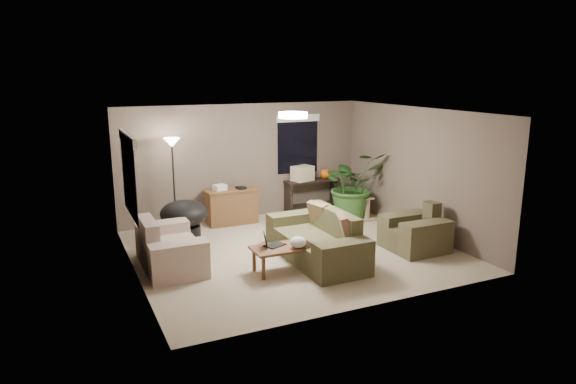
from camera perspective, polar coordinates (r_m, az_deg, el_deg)
name	(u,v)px	position (r m, az deg, el deg)	size (l,w,h in m)	color
room_shell	(293,183)	(9.02, 0.53, 0.97)	(5.50, 5.50, 5.50)	tan
main_sofa	(318,243)	(8.88, 3.34, -5.65)	(0.95, 2.20, 0.85)	#4D4B2E
throw_pillows	(331,221)	(8.89, 4.83, -3.25)	(0.37, 1.39, 0.47)	#8C7251
loveseat	(168,250)	(8.74, -13.14, -6.27)	(0.90, 1.60, 0.85)	beige
armchair	(415,233)	(9.63, 13.96, -4.49)	(0.95, 1.00, 0.85)	#47432B
coffee_table	(283,250)	(8.32, -0.58, -6.48)	(1.00, 0.55, 0.42)	brown
laptop	(271,243)	(8.30, -1.93, -5.64)	(0.42, 0.34, 0.24)	black
plastic_bag	(298,242)	(8.22, 1.13, -5.59)	(0.26, 0.24, 0.18)	white
desk	(232,206)	(10.97, -6.27, -1.57)	(1.10, 0.50, 0.75)	brown
desk_papers	(224,188)	(10.82, -7.09, 0.50)	(0.70, 0.30, 0.12)	silver
console_table	(312,193)	(11.86, 2.68, -0.10)	(1.30, 0.40, 0.75)	black
pumpkin	(326,174)	(11.93, 4.20, 2.04)	(0.27, 0.27, 0.22)	orange
cardboard_box	(302,173)	(11.64, 1.62, 2.08)	(0.45, 0.34, 0.34)	beige
papasan_chair	(184,218)	(9.93, -11.46, -2.82)	(1.16, 1.16, 0.80)	black
floor_lamp	(172,154)	(10.32, -12.73, 4.16)	(0.32, 0.32, 1.91)	black
ceiling_fixture	(293,115)	(8.84, 0.55, 8.53)	(0.50, 0.50, 0.10)	white
houseplant	(352,192)	(11.40, 7.16, 0.01)	(1.34, 1.49, 1.16)	#2D5923
cat_scratching_post	(367,210)	(11.36, 8.78, -1.99)	(0.32, 0.32, 0.50)	tan
window_left	(128,162)	(8.44, -17.37, 3.22)	(0.05, 1.56, 1.33)	black
window_back	(298,134)	(11.69, 1.11, 6.44)	(1.06, 0.05, 1.33)	black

